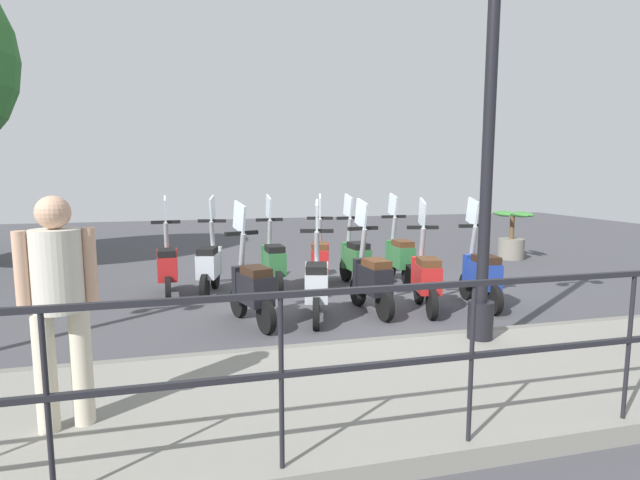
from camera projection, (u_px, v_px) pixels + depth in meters
ground_plane at (356, 300)px, 7.46m from camera, size 28.00×28.00×0.00m
promenade_walkway at (467, 379)px, 4.42m from camera, size 2.20×20.00×0.15m
fence_railing at (556, 323)px, 3.31m from camera, size 0.04×16.03×1.07m
lamp_post_near at (487, 167)px, 5.04m from camera, size 0.26×0.90×4.08m
pedestrian_distant at (59, 295)px, 3.32m from camera, size 0.40×0.47×1.59m
potted_palm at (511, 239)px, 11.02m from camera, size 1.06×0.66×1.05m
scooter_near_0 at (481, 273)px, 7.03m from camera, size 1.23×0.44×1.54m
scooter_near_1 at (426, 277)px, 6.82m from camera, size 1.21×0.51×1.54m
scooter_near_2 at (371, 278)px, 6.72m from camera, size 1.23×0.44×1.54m
scooter_near_3 at (317, 283)px, 6.39m from camera, size 1.21×0.52×1.54m
scooter_near_4 at (252, 287)px, 6.18m from camera, size 1.20×0.55×1.54m
scooter_far_0 at (399, 255)px, 8.58m from camera, size 1.23×0.44×1.54m
scooter_far_1 at (355, 258)px, 8.33m from camera, size 1.23×0.44×1.54m
scooter_far_2 at (320, 258)px, 8.27m from camera, size 1.21×0.52×1.54m
scooter_far_3 at (273, 261)px, 8.00m from camera, size 1.23×0.44×1.54m
scooter_far_4 at (210, 264)px, 7.78m from camera, size 1.22×0.51×1.54m
scooter_far_5 at (167, 266)px, 7.59m from camera, size 1.23×0.44×1.54m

